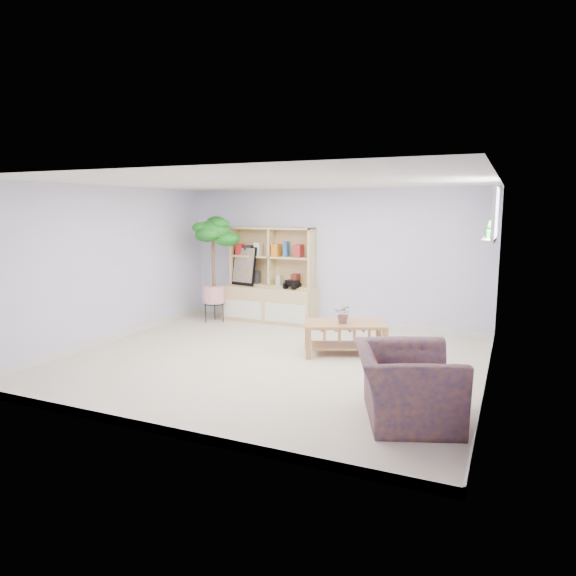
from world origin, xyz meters
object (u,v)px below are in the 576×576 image
at_px(coffee_table, 345,338).
at_px(floor_tree, 214,270).
at_px(armchair, 406,380).
at_px(storage_unit, 269,275).

height_order(coffee_table, floor_tree, floor_tree).
bearing_deg(coffee_table, floor_tree, 135.99).
bearing_deg(floor_tree, armchair, -36.67).
relative_size(coffee_table, floor_tree, 0.58).
bearing_deg(armchair, storage_unit, 21.63).
xyz_separation_m(floor_tree, armchair, (4.09, -3.04, -0.56)).
relative_size(storage_unit, floor_tree, 0.89).
distance_m(storage_unit, coffee_table, 2.52).
distance_m(coffee_table, armchair, 2.34).
height_order(storage_unit, armchair, storage_unit).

